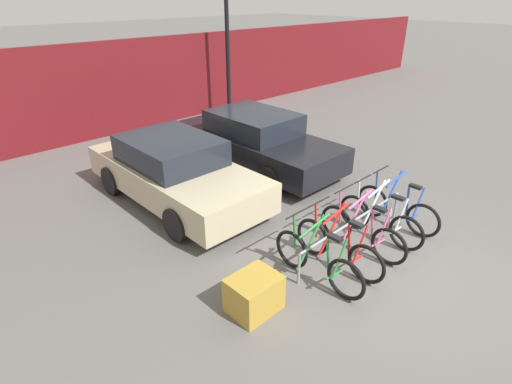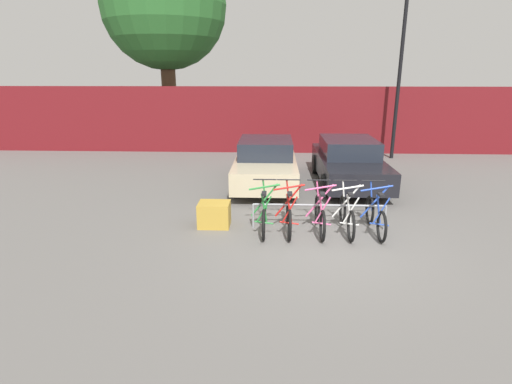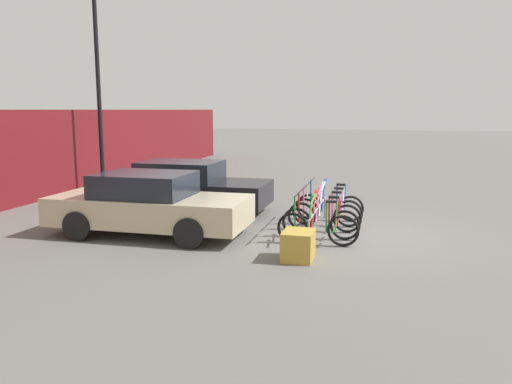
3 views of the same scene
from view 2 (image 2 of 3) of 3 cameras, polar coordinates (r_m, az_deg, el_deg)
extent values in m
plane|color=#605E5B|center=(8.41, 9.15, -6.88)|extent=(120.00, 120.00, 0.00)
cube|color=maroon|center=(17.29, 5.82, 10.17)|extent=(36.00, 0.16, 2.78)
cylinder|color=gray|center=(8.84, 9.02, -1.86)|extent=(2.90, 0.04, 0.04)
cylinder|color=gray|center=(8.88, -0.42, -3.44)|extent=(0.04, 0.04, 0.55)
cylinder|color=gray|center=(9.22, 17.95, -3.54)|extent=(0.04, 0.04, 0.55)
torus|color=black|center=(8.23, 1.10, -4.73)|extent=(0.06, 0.66, 0.66)
torus|color=black|center=(9.21, 1.25, -2.34)|extent=(0.06, 0.66, 0.66)
cylinder|color=#288438|center=(8.76, 1.21, -1.14)|extent=(0.60, 0.04, 0.76)
cylinder|color=#288438|center=(8.62, 1.22, 0.71)|extent=(0.68, 0.04, 0.16)
cylinder|color=#288438|center=(8.46, 1.16, -2.23)|extent=(0.14, 0.04, 0.63)
cylinder|color=#288438|center=(8.26, 1.13, -2.51)|extent=(0.32, 0.03, 0.58)
cylinder|color=#288438|center=(8.42, 1.13, -4.39)|extent=(0.40, 0.03, 0.08)
cylinder|color=#288438|center=(9.06, 1.26, -0.37)|extent=(0.12, 0.04, 0.69)
cylinder|color=black|center=(8.92, 1.27, 1.80)|extent=(0.52, 0.03, 0.03)
cube|color=black|center=(8.27, 1.16, -0.21)|extent=(0.10, 0.22, 0.05)
torus|color=black|center=(8.23, 4.82, -4.77)|extent=(0.06, 0.66, 0.66)
torus|color=black|center=(9.22, 4.57, -2.38)|extent=(0.06, 0.66, 0.66)
cylinder|color=red|center=(8.77, 4.70, -1.19)|extent=(0.60, 0.04, 0.76)
cylinder|color=red|center=(8.63, 4.76, 0.67)|extent=(0.68, 0.04, 0.16)
cylinder|color=red|center=(8.47, 4.77, -2.27)|extent=(0.14, 0.04, 0.63)
cylinder|color=red|center=(8.27, 4.83, -2.56)|extent=(0.32, 0.03, 0.58)
cylinder|color=red|center=(8.43, 4.77, -4.43)|extent=(0.40, 0.03, 0.08)
cylinder|color=red|center=(9.07, 4.63, -0.41)|extent=(0.12, 0.04, 0.69)
cylinder|color=black|center=(8.93, 4.69, 1.75)|extent=(0.52, 0.03, 0.03)
cube|color=black|center=(8.28, 4.86, -0.25)|extent=(0.10, 0.22, 0.05)
torus|color=black|center=(8.29, 9.49, -4.79)|extent=(0.06, 0.66, 0.66)
torus|color=black|center=(9.27, 8.73, -2.42)|extent=(0.06, 0.66, 0.66)
cylinder|color=#E55993|center=(8.82, 9.07, -1.23)|extent=(0.60, 0.04, 0.76)
cylinder|color=#E55993|center=(8.68, 9.20, 0.61)|extent=(0.68, 0.04, 0.16)
cylinder|color=#E55993|center=(8.52, 9.30, -2.31)|extent=(0.14, 0.04, 0.63)
cylinder|color=#E55993|center=(8.33, 9.46, -2.60)|extent=(0.32, 0.03, 0.58)
cylinder|color=#E55993|center=(8.48, 9.32, -4.45)|extent=(0.40, 0.03, 0.08)
cylinder|color=#E55993|center=(9.12, 8.86, -0.45)|extent=(0.12, 0.04, 0.69)
cylinder|color=black|center=(8.98, 8.99, 1.69)|extent=(0.52, 0.03, 0.03)
cube|color=black|center=(8.33, 9.48, -0.31)|extent=(0.10, 0.22, 0.05)
torus|color=black|center=(8.38, 13.43, -4.79)|extent=(0.06, 0.66, 0.66)
torus|color=black|center=(9.35, 12.27, -2.44)|extent=(0.06, 0.66, 0.66)
cylinder|color=silver|center=(8.91, 12.77, -1.26)|extent=(0.60, 0.04, 0.76)
cylinder|color=silver|center=(8.77, 12.96, 0.56)|extent=(0.68, 0.04, 0.16)
cylinder|color=silver|center=(8.61, 13.13, -2.33)|extent=(0.14, 0.04, 0.63)
cylinder|color=silver|center=(8.42, 13.38, -2.61)|extent=(0.32, 0.03, 0.58)
cylinder|color=silver|center=(8.57, 13.18, -4.45)|extent=(0.40, 0.03, 0.08)
cylinder|color=silver|center=(9.21, 12.44, -0.49)|extent=(0.12, 0.04, 0.69)
cylinder|color=black|center=(9.07, 12.63, 1.63)|extent=(0.52, 0.03, 0.03)
cube|color=black|center=(8.42, 13.39, -0.35)|extent=(0.10, 0.22, 0.05)
torus|color=black|center=(8.52, 17.52, -4.76)|extent=(0.06, 0.66, 0.66)
torus|color=black|center=(9.48, 15.94, -2.45)|extent=(0.06, 0.66, 0.66)
cylinder|color=#284CB7|center=(9.04, 16.62, -1.29)|extent=(0.60, 0.04, 0.76)
cylinder|color=#284CB7|center=(8.90, 16.87, 0.50)|extent=(0.68, 0.04, 0.16)
cylinder|color=#284CB7|center=(8.75, 17.11, -2.34)|extent=(0.14, 0.04, 0.63)
cylinder|color=#284CB7|center=(8.56, 17.44, -2.62)|extent=(0.32, 0.03, 0.58)
cylinder|color=#284CB7|center=(8.71, 17.18, -4.43)|extent=(0.40, 0.03, 0.08)
cylinder|color=#284CB7|center=(9.33, 16.17, -0.53)|extent=(0.12, 0.04, 0.69)
cylinder|color=black|center=(9.20, 16.41, 1.56)|extent=(0.52, 0.03, 0.03)
cube|color=black|center=(8.56, 17.45, -0.40)|extent=(0.10, 0.22, 0.05)
cube|color=#C1B28E|center=(12.25, 1.37, 3.64)|extent=(1.80, 4.40, 0.62)
cube|color=#1E232D|center=(12.25, 1.40, 6.36)|extent=(1.58, 2.02, 0.52)
cylinder|color=black|center=(13.59, -2.15, 3.88)|extent=(0.20, 0.64, 0.64)
cylinder|color=black|center=(13.57, 5.09, 3.80)|extent=(0.20, 0.64, 0.64)
cylinder|color=black|center=(11.13, -3.17, 0.96)|extent=(0.20, 0.64, 0.64)
cylinder|color=black|center=(11.10, 5.65, 0.86)|extent=(0.20, 0.64, 0.64)
cube|color=black|center=(12.67, 13.03, 3.64)|extent=(1.80, 4.59, 0.62)
cube|color=#1E232D|center=(12.67, 13.11, 6.27)|extent=(1.58, 2.11, 0.52)
cylinder|color=black|center=(13.88, 8.52, 3.97)|extent=(0.20, 0.64, 0.64)
cylinder|color=black|center=(14.17, 15.43, 3.81)|extent=(0.20, 0.64, 0.64)
cylinder|color=black|center=(11.32, 9.87, 1.00)|extent=(0.20, 0.64, 0.64)
cylinder|color=black|center=(11.67, 18.23, 0.87)|extent=(0.20, 0.64, 0.64)
cylinder|color=black|center=(16.87, 19.98, 17.12)|extent=(0.14, 0.14, 7.47)
cube|color=#B28C33|center=(9.03, -5.98, -3.20)|extent=(0.70, 0.56, 0.55)
cylinder|color=brown|center=(19.61, -12.21, 12.60)|extent=(0.66, 0.66, 4.11)
sphere|color=#286028|center=(19.77, -13.00, 24.57)|extent=(5.50, 5.50, 5.50)
camera|label=1|loc=(6.80, -39.06, 19.35)|focal=28.00mm
camera|label=3|loc=(12.38, -53.98, 7.36)|focal=35.00mm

